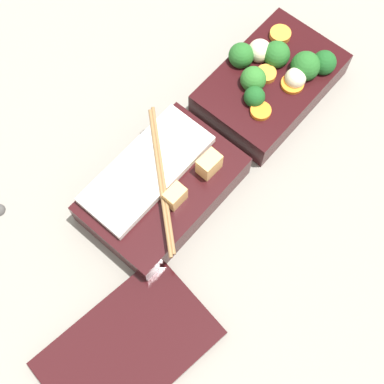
# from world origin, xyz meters

# --- Properties ---
(ground_plane) EXTENTS (3.00, 3.00, 0.00)m
(ground_plane) POSITION_xyz_m (0.00, 0.00, 0.00)
(ground_plane) COLOR gray
(bento_tray_vegetable) EXTENTS (0.21, 0.14, 0.08)m
(bento_tray_vegetable) POSITION_xyz_m (-0.13, 0.01, 0.03)
(bento_tray_vegetable) COLOR black
(bento_tray_vegetable) RESTS_ON ground_plane
(bento_tray_rice) EXTENTS (0.21, 0.16, 0.07)m
(bento_tray_rice) POSITION_xyz_m (0.10, -0.00, 0.03)
(bento_tray_rice) COLOR black
(bento_tray_rice) RESTS_ON ground_plane
(bento_lid) EXTENTS (0.22, 0.16, 0.01)m
(bento_lid) POSITION_xyz_m (0.28, 0.10, 0.01)
(bento_lid) COLOR black
(bento_lid) RESTS_ON ground_plane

